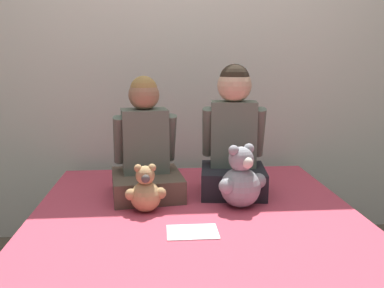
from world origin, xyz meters
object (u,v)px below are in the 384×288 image
at_px(child_on_left, 146,150).
at_px(sign_card, 192,232).
at_px(child_on_right, 233,140).
at_px(teddy_bear_held_by_left_child, 146,192).
at_px(bed, 200,283).
at_px(teddy_bear_held_by_right_child, 241,181).

relative_size(child_on_left, sign_card, 2.92).
xyz_separation_m(child_on_right, teddy_bear_held_by_left_child, (-0.45, -0.25, -0.19)).
relative_size(child_on_left, teddy_bear_held_by_left_child, 2.70).
height_order(child_on_right, sign_card, child_on_right).
bearing_deg(bed, child_on_left, 115.92).
bearing_deg(child_on_right, teddy_bear_held_by_left_child, -143.87).
distance_m(teddy_bear_held_by_left_child, sign_card, 0.33).
height_order(bed, teddy_bear_held_by_left_child, teddy_bear_held_by_left_child).
xyz_separation_m(child_on_left, sign_card, (0.20, -0.51, -0.23)).
height_order(child_on_right, teddy_bear_held_by_right_child, child_on_right).
distance_m(teddy_bear_held_by_left_child, teddy_bear_held_by_right_child, 0.45).
relative_size(teddy_bear_held_by_left_child, sign_card, 1.08).
xyz_separation_m(child_on_right, sign_card, (-0.26, -0.51, -0.28)).
xyz_separation_m(bed, teddy_bear_held_by_left_child, (-0.23, 0.22, 0.34)).
distance_m(child_on_left, child_on_right, 0.46).
bearing_deg(sign_card, teddy_bear_held_by_left_child, 127.89).
bearing_deg(child_on_right, sign_card, -109.95).
distance_m(teddy_bear_held_by_right_child, sign_card, 0.40).
bearing_deg(bed, sign_card, -139.42).
relative_size(bed, teddy_bear_held_by_right_child, 6.35).
distance_m(child_on_left, sign_card, 0.59).
distance_m(bed, teddy_bear_held_by_right_child, 0.50).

